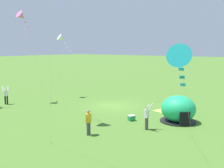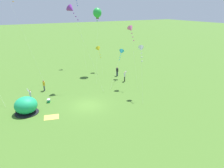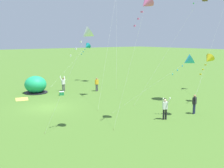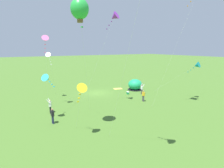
{
  "view_description": "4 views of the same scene",
  "coord_description": "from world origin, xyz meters",
  "px_view_note": "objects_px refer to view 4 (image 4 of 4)",
  "views": [
    {
      "loc": [
        -15.23,
        20.82,
        5.82
      ],
      "look_at": [
        0.24,
        0.0,
        2.2
      ],
      "focal_mm": 42.0,
      "sensor_mm": 36.0,
      "label": 1
    },
    {
      "loc": [
        -9.77,
        -24.43,
        12.32
      ],
      "look_at": [
        3.91,
        0.6,
        2.14
      ],
      "focal_mm": 35.0,
      "sensor_mm": 36.0,
      "label": 2
    },
    {
      "loc": [
        23.32,
        -9.84,
        6.52
      ],
      "look_at": [
        3.24,
        5.24,
        2.2
      ],
      "focal_mm": 42.0,
      "sensor_mm": 36.0,
      "label": 3
    },
    {
      "loc": [
        13.26,
        27.79,
        8.05
      ],
      "look_at": [
        -0.92,
        3.79,
        2.24
      ],
      "focal_mm": 28.0,
      "sensor_mm": 36.0,
      "label": 4
    }
  ],
  "objects_px": {
    "popup_tent": "(135,85)",
    "person_far_back": "(143,95)",
    "kite_green": "(80,9)",
    "kite_cyan": "(47,79)",
    "person_strolling": "(142,89)",
    "kite_pink": "(45,40)",
    "person_center_field": "(53,115)",
    "kite_yellow": "(81,90)",
    "kite_white": "(49,56)",
    "person_arms_raised": "(50,106)",
    "kite_purple": "(114,17)",
    "kite_teal": "(197,65)",
    "cooler_box": "(128,93)"
  },
  "relations": [
    {
      "from": "person_center_field",
      "to": "person_far_back",
      "type": "height_order",
      "value": "same"
    },
    {
      "from": "popup_tent",
      "to": "kite_yellow",
      "type": "bearing_deg",
      "value": 38.07
    },
    {
      "from": "kite_green",
      "to": "kite_yellow",
      "type": "relative_size",
      "value": 2.38
    },
    {
      "from": "popup_tent",
      "to": "person_arms_raised",
      "type": "height_order",
      "value": "popup_tent"
    },
    {
      "from": "person_arms_raised",
      "to": "kite_pink",
      "type": "bearing_deg",
      "value": -100.39
    },
    {
      "from": "popup_tent",
      "to": "kite_green",
      "type": "xyz_separation_m",
      "value": [
        15.15,
        11.53,
        10.22
      ]
    },
    {
      "from": "kite_green",
      "to": "kite_cyan",
      "type": "distance_m",
      "value": 8.47
    },
    {
      "from": "cooler_box",
      "to": "kite_pink",
      "type": "bearing_deg",
      "value": 2.14
    },
    {
      "from": "popup_tent",
      "to": "person_center_field",
      "type": "height_order",
      "value": "popup_tent"
    },
    {
      "from": "person_arms_raised",
      "to": "kite_purple",
      "type": "bearing_deg",
      "value": 169.45
    },
    {
      "from": "kite_teal",
      "to": "kite_pink",
      "type": "relative_size",
      "value": 0.8
    },
    {
      "from": "cooler_box",
      "to": "person_far_back",
      "type": "distance_m",
      "value": 4.74
    },
    {
      "from": "person_far_back",
      "to": "person_arms_raised",
      "type": "height_order",
      "value": "person_arms_raised"
    },
    {
      "from": "kite_green",
      "to": "person_far_back",
      "type": "bearing_deg",
      "value": -156.9
    },
    {
      "from": "cooler_box",
      "to": "kite_yellow",
      "type": "distance_m",
      "value": 16.63
    },
    {
      "from": "popup_tent",
      "to": "person_far_back",
      "type": "xyz_separation_m",
      "value": [
        3.57,
        6.58,
        -0.03
      ]
    },
    {
      "from": "popup_tent",
      "to": "person_arms_raised",
      "type": "bearing_deg",
      "value": 14.85
    },
    {
      "from": "kite_white",
      "to": "popup_tent",
      "type": "bearing_deg",
      "value": 172.62
    },
    {
      "from": "cooler_box",
      "to": "person_arms_raised",
      "type": "height_order",
      "value": "person_arms_raised"
    },
    {
      "from": "person_arms_raised",
      "to": "kite_pink",
      "type": "xyz_separation_m",
      "value": [
        -0.37,
        -2.04,
        8.05
      ]
    },
    {
      "from": "kite_cyan",
      "to": "kite_purple",
      "type": "height_order",
      "value": "kite_purple"
    },
    {
      "from": "kite_purple",
      "to": "popup_tent",
      "type": "bearing_deg",
      "value": -144.53
    },
    {
      "from": "person_far_back",
      "to": "person_arms_raised",
      "type": "distance_m",
      "value": 13.42
    },
    {
      "from": "kite_yellow",
      "to": "kite_pink",
      "type": "xyz_separation_m",
      "value": [
        0.92,
        -9.73,
        4.56
      ]
    },
    {
      "from": "kite_cyan",
      "to": "person_center_field",
      "type": "bearing_deg",
      "value": 93.01
    },
    {
      "from": "person_far_back",
      "to": "kite_teal",
      "type": "relative_size",
      "value": 0.22
    },
    {
      "from": "person_arms_raised",
      "to": "popup_tent",
      "type": "bearing_deg",
      "value": -165.15
    },
    {
      "from": "person_arms_raised",
      "to": "person_center_field",
      "type": "bearing_deg",
      "value": 82.88
    },
    {
      "from": "person_arms_raised",
      "to": "kite_teal",
      "type": "bearing_deg",
      "value": 165.49
    },
    {
      "from": "kite_pink",
      "to": "person_strolling",
      "type": "bearing_deg",
      "value": 177.05
    },
    {
      "from": "popup_tent",
      "to": "person_strolling",
      "type": "distance_m",
      "value": 3.37
    },
    {
      "from": "kite_yellow",
      "to": "cooler_box",
      "type": "bearing_deg",
      "value": -140.49
    },
    {
      "from": "kite_yellow",
      "to": "kite_white",
      "type": "bearing_deg",
      "value": -90.83
    },
    {
      "from": "person_far_back",
      "to": "kite_yellow",
      "type": "bearing_deg",
      "value": 24.99
    },
    {
      "from": "cooler_box",
      "to": "person_strolling",
      "type": "height_order",
      "value": "person_strolling"
    },
    {
      "from": "kite_yellow",
      "to": "kite_cyan",
      "type": "xyz_separation_m",
      "value": [
        1.78,
        -5.64,
        0.25
      ]
    },
    {
      "from": "person_strolling",
      "to": "person_far_back",
      "type": "height_order",
      "value": "person_strolling"
    },
    {
      "from": "person_center_field",
      "to": "person_arms_raised",
      "type": "xyz_separation_m",
      "value": [
        -0.42,
        -3.33,
        0.03
      ]
    },
    {
      "from": "kite_yellow",
      "to": "kite_purple",
      "type": "distance_m",
      "value": 11.95
    },
    {
      "from": "kite_yellow",
      "to": "kite_cyan",
      "type": "bearing_deg",
      "value": -72.49
    },
    {
      "from": "kite_yellow",
      "to": "kite_cyan",
      "type": "relative_size",
      "value": 0.96
    },
    {
      "from": "person_arms_raised",
      "to": "kite_pink",
      "type": "distance_m",
      "value": 8.31
    },
    {
      "from": "person_strolling",
      "to": "kite_pink",
      "type": "bearing_deg",
      "value": -2.95
    },
    {
      "from": "kite_cyan",
      "to": "kite_purple",
      "type": "distance_m",
      "value": 11.41
    },
    {
      "from": "kite_white",
      "to": "kite_purple",
      "type": "xyz_separation_m",
      "value": [
        -6.87,
        8.0,
        5.06
      ]
    },
    {
      "from": "person_strolling",
      "to": "person_arms_raised",
      "type": "height_order",
      "value": "same"
    },
    {
      "from": "popup_tent",
      "to": "person_arms_raised",
      "type": "relative_size",
      "value": 1.49
    },
    {
      "from": "cooler_box",
      "to": "kite_yellow",
      "type": "xyz_separation_m",
      "value": [
        12.4,
        10.23,
        4.27
      ]
    },
    {
      "from": "kite_cyan",
      "to": "kite_white",
      "type": "bearing_deg",
      "value": -103.16
    },
    {
      "from": "person_arms_raised",
      "to": "kite_purple",
      "type": "distance_m",
      "value": 13.84
    }
  ]
}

